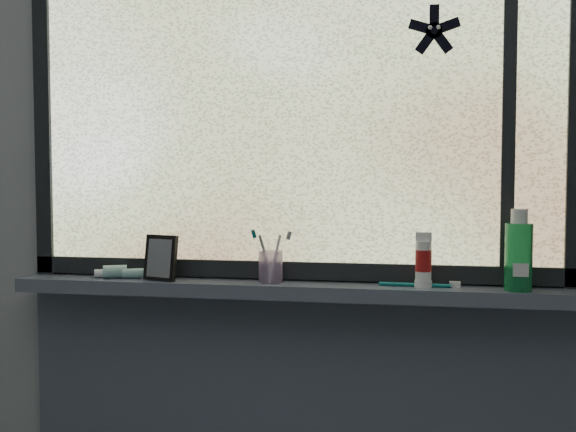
# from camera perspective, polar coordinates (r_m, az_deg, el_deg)

# --- Properties ---
(wall_back) EXTENTS (3.00, 0.01, 2.50)m
(wall_back) POSITION_cam_1_polar(r_m,az_deg,el_deg) (1.88, 0.39, 1.33)
(wall_back) COLOR #9EA3A8
(wall_back) RESTS_ON ground
(windowsill) EXTENTS (1.62, 0.14, 0.04)m
(windowsill) POSITION_cam_1_polar(r_m,az_deg,el_deg) (1.83, -0.02, -6.57)
(windowsill) COLOR #4C5366
(windowsill) RESTS_ON wall_back
(window_pane) EXTENTS (1.50, 0.01, 1.00)m
(window_pane) POSITION_cam_1_polar(r_m,az_deg,el_deg) (1.87, 0.27, 9.91)
(window_pane) COLOR silver
(window_pane) RESTS_ON wall_back
(frame_bottom) EXTENTS (1.60, 0.03, 0.05)m
(frame_bottom) POSITION_cam_1_polar(r_m,az_deg,el_deg) (1.87, 0.24, -4.82)
(frame_bottom) COLOR black
(frame_bottom) RESTS_ON windowsill
(frame_left) EXTENTS (0.05, 0.03, 1.10)m
(frame_left) POSITION_cam_1_polar(r_m,az_deg,el_deg) (2.14, -20.87, 8.84)
(frame_left) COLOR black
(frame_left) RESTS_ON wall_back
(frame_mullion) EXTENTS (0.03, 0.03, 1.00)m
(frame_mullion) POSITION_cam_1_polar(r_m,az_deg,el_deg) (1.86, 19.03, 9.78)
(frame_mullion) COLOR black
(frame_mullion) RESTS_ON wall_back
(starfish_sticker) EXTENTS (0.15, 0.02, 0.15)m
(starfish_sticker) POSITION_cam_1_polar(r_m,az_deg,el_deg) (1.87, 12.86, 15.77)
(starfish_sticker) COLOR black
(starfish_sticker) RESTS_ON window_pane
(vanity_mirror) EXTENTS (0.12, 0.08, 0.13)m
(vanity_mirror) POSITION_cam_1_polar(r_m,az_deg,el_deg) (1.90, -11.25, -3.66)
(vanity_mirror) COLOR black
(vanity_mirror) RESTS_ON windowsill
(toothpaste_tube) EXTENTS (0.22, 0.12, 0.04)m
(toothpaste_tube) POSITION_cam_1_polar(r_m,az_deg,el_deg) (1.97, -14.52, -4.83)
(toothpaste_tube) COLOR silver
(toothpaste_tube) RESTS_ON windowsill
(toothbrush_cup) EXTENTS (0.08, 0.08, 0.09)m
(toothbrush_cup) POSITION_cam_1_polar(r_m,az_deg,el_deg) (1.83, -1.55, -4.55)
(toothbrush_cup) COLOR #CCA8DE
(toothbrush_cup) RESTS_ON windowsill
(toothbrush_lying) EXTENTS (0.24, 0.03, 0.02)m
(toothbrush_lying) POSITION_cam_1_polar(r_m,az_deg,el_deg) (1.80, 11.19, -5.93)
(toothbrush_lying) COLOR #0B6868
(toothbrush_lying) RESTS_ON windowsill
(mouthwash_bottle) EXTENTS (0.09, 0.09, 0.18)m
(mouthwash_bottle) POSITION_cam_1_polar(r_m,az_deg,el_deg) (1.79, 19.82, -2.85)
(mouthwash_bottle) COLOR #1D984F
(mouthwash_bottle) RESTS_ON windowsill
(cream_tube) EXTENTS (0.04, 0.04, 0.11)m
(cream_tube) POSITION_cam_1_polar(r_m,az_deg,el_deg) (1.78, 11.95, -3.68)
(cream_tube) COLOR silver
(cream_tube) RESTS_ON windowsill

